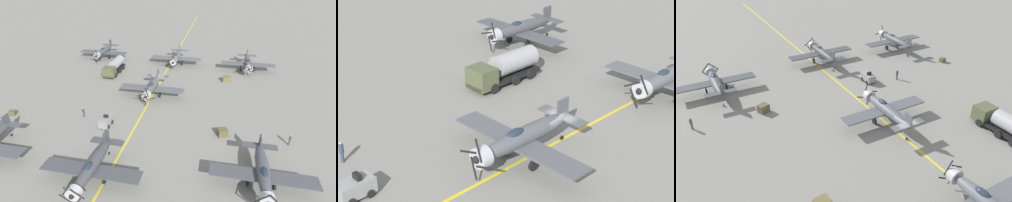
{
  "view_description": "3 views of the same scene",
  "coord_description": "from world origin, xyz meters",
  "views": [
    {
      "loc": [
        -12.01,
        46.73,
        23.29
      ],
      "look_at": [
        -4.26,
        9.63,
        2.46
      ],
      "focal_mm": 28.0,
      "sensor_mm": 36.0,
      "label": 1
    },
    {
      "loc": [
        -24.92,
        29.75,
        22.34
      ],
      "look_at": [
        3.66,
        1.82,
        3.07
      ],
      "focal_mm": 60.0,
      "sensor_mm": 36.0,
      "label": 2
    },
    {
      "loc": [
        -22.49,
        -25.52,
        24.15
      ],
      "look_at": [
        -4.27,
        7.37,
        2.59
      ],
      "focal_mm": 35.0,
      "sensor_mm": 36.0,
      "label": 3
    }
  ],
  "objects": [
    {
      "name": "airplane_far_center",
      "position": [
        1.36,
        26.05,
        2.01
      ],
      "size": [
        12.0,
        9.98,
        3.65
      ],
      "rotation": [
        0.0,
        0.0,
        0.14
      ],
      "color": "#414449",
      "rests_on": "ground"
    },
    {
      "name": "airplane_mid_center",
      "position": [
        -0.02,
        3.74,
        2.01
      ],
      "size": [
        12.0,
        9.98,
        3.74
      ],
      "rotation": [
        0.0,
        0.0,
        0.15
      ],
      "color": "#53565B",
      "rests_on": "ground"
    },
    {
      "name": "taxiway_stripe",
      "position": [
        0.0,
        0.0,
        0.0
      ],
      "size": [
        0.3,
        160.0,
        0.01
      ],
      "primitive_type": "cube",
      "color": "yellow",
      "rests_on": "ground"
    },
    {
      "name": "supply_crate_by_tanker",
      "position": [
        21.21,
        15.33,
        0.41
      ],
      "size": [
        1.09,
        0.96,
        0.81
      ],
      "primitive_type": "cube",
      "rotation": [
        0.0,
        0.0,
        0.16
      ],
      "color": "brown",
      "rests_on": "ground"
    },
    {
      "name": "airplane_far_right",
      "position": [
        17.2,
        25.12,
        2.01
      ],
      "size": [
        12.0,
        9.98,
        3.78
      ],
      "rotation": [
        0.0,
        0.0,
        -0.23
      ],
      "color": "#484B50",
      "rests_on": "ground"
    },
    {
      "name": "ground_crew_walking",
      "position": [
        9.22,
        13.46,
        0.94
      ],
      "size": [
        0.38,
        0.38,
        1.73
      ],
      "color": "#334256",
      "rests_on": "ground"
    },
    {
      "name": "tow_tractor",
      "position": [
        4.55,
        15.1,
        0.79
      ],
      "size": [
        1.57,
        2.6,
        1.79
      ],
      "color": "gray",
      "rests_on": "ground"
    },
    {
      "name": "ground_crew_inspecting",
      "position": [
        -22.72,
        14.42,
        0.92
      ],
      "size": [
        0.37,
        0.37,
        1.69
      ],
      "color": "#515638",
      "rests_on": "ground"
    },
    {
      "name": "ground_plane",
      "position": [
        0.0,
        0.0,
        0.0
      ],
      "size": [
        400.0,
        400.0,
        0.0
      ],
      "primitive_type": "plane",
      "color": "gray"
    },
    {
      "name": "supply_crate_mid_lane",
      "position": [
        -13.4,
        14.1,
        0.58
      ],
      "size": [
        1.71,
        1.58,
        1.15
      ],
      "primitive_type": "cube",
      "rotation": [
        0.0,
        0.0,
        0.38
      ],
      "color": "brown",
      "rests_on": "ground"
    },
    {
      "name": "fuel_tanker",
      "position": [
        11.34,
        -5.43,
        1.51
      ],
      "size": [
        2.68,
        8.0,
        2.98
      ],
      "color": "black",
      "rests_on": "ground"
    },
    {
      "name": "airplane_far_left",
      "position": [
        -18.02,
        22.92,
        2.01
      ],
      "size": [
        12.0,
        9.98,
        3.65
      ],
      "rotation": [
        0.0,
        0.0,
        0.26
      ],
      "color": "#45474C",
      "rests_on": "ground"
    }
  ]
}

